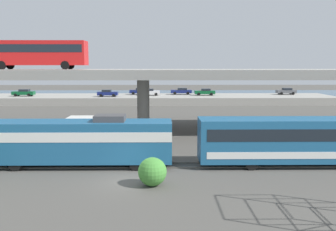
{
  "coord_description": "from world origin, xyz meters",
  "views": [
    {
      "loc": [
        2.46,
        -24.92,
        8.07
      ],
      "look_at": [
        2.98,
        15.54,
        2.56
      ],
      "focal_mm": 39.24,
      "sensor_mm": 36.0,
      "label": 1
    }
  ],
  "objects_px": {
    "transit_bus_on_overpass": "(36,52)",
    "parked_car_6": "(140,91)",
    "parked_car_0": "(181,91)",
    "parked_car_3": "(205,92)",
    "parked_car_1": "(24,93)",
    "train_locomotive": "(69,140)",
    "parked_car_4": "(108,93)",
    "parked_car_5": "(286,91)",
    "parked_car_2": "(150,92)",
    "service_truck_west": "(101,131)"
  },
  "relations": [
    {
      "from": "parked_car_3",
      "to": "parked_car_0",
      "type": "bearing_deg",
      "value": -26.51
    },
    {
      "from": "service_truck_west",
      "to": "parked_car_4",
      "type": "distance_m",
      "value": 41.44
    },
    {
      "from": "parked_car_1",
      "to": "parked_car_4",
      "type": "distance_m",
      "value": 18.16
    },
    {
      "from": "transit_bus_on_overpass",
      "to": "parked_car_1",
      "type": "height_order",
      "value": "transit_bus_on_overpass"
    },
    {
      "from": "parked_car_0",
      "to": "parked_car_6",
      "type": "bearing_deg",
      "value": -0.17
    },
    {
      "from": "parked_car_0",
      "to": "parked_car_2",
      "type": "distance_m",
      "value": 7.46
    },
    {
      "from": "transit_bus_on_overpass",
      "to": "parked_car_5",
      "type": "relative_size",
      "value": 2.86
    },
    {
      "from": "parked_car_5",
      "to": "train_locomotive",
      "type": "bearing_deg",
      "value": 56.52
    },
    {
      "from": "train_locomotive",
      "to": "parked_car_6",
      "type": "xyz_separation_m",
      "value": [
        2.19,
        53.93,
        0.17
      ]
    },
    {
      "from": "service_truck_west",
      "to": "parked_car_6",
      "type": "height_order",
      "value": "parked_car_6"
    },
    {
      "from": "train_locomotive",
      "to": "parked_car_5",
      "type": "height_order",
      "value": "train_locomotive"
    },
    {
      "from": "transit_bus_on_overpass",
      "to": "train_locomotive",
      "type": "bearing_deg",
      "value": 115.85
    },
    {
      "from": "parked_car_2",
      "to": "parked_car_5",
      "type": "xyz_separation_m",
      "value": [
        30.62,
        2.07,
        0.0
      ]
    },
    {
      "from": "service_truck_west",
      "to": "parked_car_1",
      "type": "relative_size",
      "value": 1.49
    },
    {
      "from": "transit_bus_on_overpass",
      "to": "service_truck_west",
      "type": "xyz_separation_m",
      "value": [
        9.07,
        -9.0,
        -8.04
      ]
    },
    {
      "from": "parked_car_2",
      "to": "parked_car_6",
      "type": "bearing_deg",
      "value": 132.83
    },
    {
      "from": "train_locomotive",
      "to": "parked_car_0",
      "type": "relative_size",
      "value": 3.4
    },
    {
      "from": "parked_car_3",
      "to": "parked_car_5",
      "type": "bearing_deg",
      "value": -173.97
    },
    {
      "from": "train_locomotive",
      "to": "parked_car_4",
      "type": "relative_size",
      "value": 3.77
    },
    {
      "from": "parked_car_6",
      "to": "transit_bus_on_overpass",
      "type": "bearing_deg",
      "value": 75.27
    },
    {
      "from": "transit_bus_on_overpass",
      "to": "parked_car_6",
      "type": "xyz_separation_m",
      "value": [
        9.96,
        37.89,
        -7.31
      ]
    },
    {
      "from": "train_locomotive",
      "to": "parked_car_1",
      "type": "height_order",
      "value": "train_locomotive"
    },
    {
      "from": "parked_car_1",
      "to": "parked_car_4",
      "type": "bearing_deg",
      "value": 175.24
    },
    {
      "from": "parked_car_0",
      "to": "parked_car_4",
      "type": "relative_size",
      "value": 1.11
    },
    {
      "from": "transit_bus_on_overpass",
      "to": "parked_car_4",
      "type": "bearing_deg",
      "value": -96.41
    },
    {
      "from": "parked_car_0",
      "to": "parked_car_4",
      "type": "bearing_deg",
      "value": 20.13
    },
    {
      "from": "parked_car_0",
      "to": "parked_car_2",
      "type": "height_order",
      "value": "same"
    },
    {
      "from": "parked_car_0",
      "to": "parked_car_4",
      "type": "height_order",
      "value": "same"
    },
    {
      "from": "train_locomotive",
      "to": "transit_bus_on_overpass",
      "type": "distance_m",
      "value": 19.33
    },
    {
      "from": "transit_bus_on_overpass",
      "to": "parked_car_3",
      "type": "bearing_deg",
      "value": -124.68
    },
    {
      "from": "train_locomotive",
      "to": "parked_car_5",
      "type": "bearing_deg",
      "value": -123.48
    },
    {
      "from": "transit_bus_on_overpass",
      "to": "parked_car_4",
      "type": "xyz_separation_m",
      "value": [
        3.6,
        32.07,
        -7.31
      ]
    },
    {
      "from": "parked_car_5",
      "to": "parked_car_6",
      "type": "bearing_deg",
      "value": -1.01
    },
    {
      "from": "parked_car_3",
      "to": "parked_car_4",
      "type": "xyz_separation_m",
      "value": [
        -20.85,
        -3.27,
        -0.0
      ]
    },
    {
      "from": "transit_bus_on_overpass",
      "to": "parked_car_2",
      "type": "xyz_separation_m",
      "value": [
        12.42,
        35.23,
        -7.31
      ]
    },
    {
      "from": "parked_car_0",
      "to": "parked_car_6",
      "type": "height_order",
      "value": "same"
    },
    {
      "from": "parked_car_5",
      "to": "parked_car_4",
      "type": "bearing_deg",
      "value": 7.56
    },
    {
      "from": "train_locomotive",
      "to": "parked_car_1",
      "type": "bearing_deg",
      "value": -65.83
    },
    {
      "from": "train_locomotive",
      "to": "service_truck_west",
      "type": "height_order",
      "value": "train_locomotive"
    },
    {
      "from": "parked_car_3",
      "to": "train_locomotive",
      "type": "bearing_deg",
      "value": 72.01
    },
    {
      "from": "parked_car_0",
      "to": "parked_car_3",
      "type": "xyz_separation_m",
      "value": [
        5.05,
        -2.52,
        -0.0
      ]
    },
    {
      "from": "parked_car_1",
      "to": "parked_car_4",
      "type": "xyz_separation_m",
      "value": [
        18.09,
        -1.51,
        -0.0
      ]
    },
    {
      "from": "parked_car_4",
      "to": "parked_car_5",
      "type": "distance_m",
      "value": 39.8
    },
    {
      "from": "train_locomotive",
      "to": "parked_car_5",
      "type": "xyz_separation_m",
      "value": [
        35.28,
        53.34,
        0.17
      ]
    },
    {
      "from": "parked_car_2",
      "to": "parked_car_5",
      "type": "distance_m",
      "value": 30.7
    },
    {
      "from": "parked_car_4",
      "to": "parked_car_5",
      "type": "xyz_separation_m",
      "value": [
        39.45,
        5.24,
        0.0
      ]
    },
    {
      "from": "parked_car_1",
      "to": "transit_bus_on_overpass",
      "type": "bearing_deg",
      "value": 113.35
    },
    {
      "from": "parked_car_6",
      "to": "train_locomotive",
      "type": "bearing_deg",
      "value": 87.67
    },
    {
      "from": "parked_car_2",
      "to": "transit_bus_on_overpass",
      "type": "bearing_deg",
      "value": -109.42
    },
    {
      "from": "parked_car_3",
      "to": "parked_car_6",
      "type": "height_order",
      "value": "same"
    }
  ]
}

